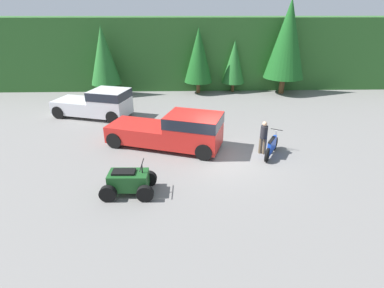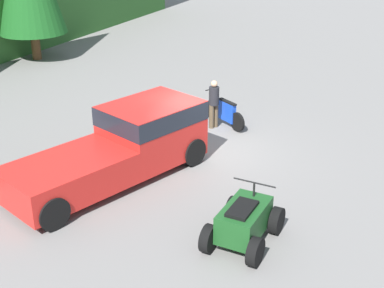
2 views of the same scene
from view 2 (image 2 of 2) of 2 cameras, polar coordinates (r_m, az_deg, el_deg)
The scene contains 5 objects.
ground_plane at distance 16.80m, azimuth 0.87°, elevation -0.80°, with size 80.00×80.00×0.00m, color slate.
pickup_truck_red at distance 15.09m, azimuth -7.07°, elevation 0.17°, with size 6.23×3.80×1.90m.
dirt_bike at distance 18.75m, azimuth 3.43°, elevation 3.44°, with size 1.21×1.93×1.14m.
quad_atv at distance 12.27m, azimuth 5.56°, elevation -8.31°, with size 2.08×1.37×1.28m.
rider_person at distance 18.33m, azimuth 2.35°, elevation 4.47°, with size 0.47×0.47×1.69m.
Camera 2 is at (-13.87, -6.32, 7.07)m, focal length 50.00 mm.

